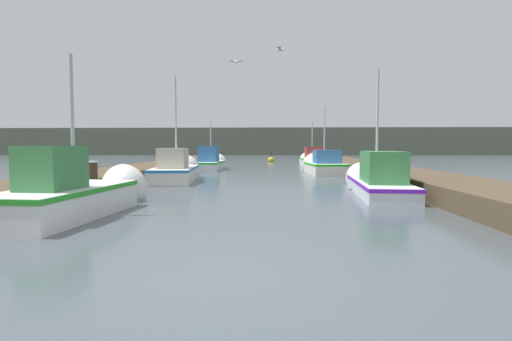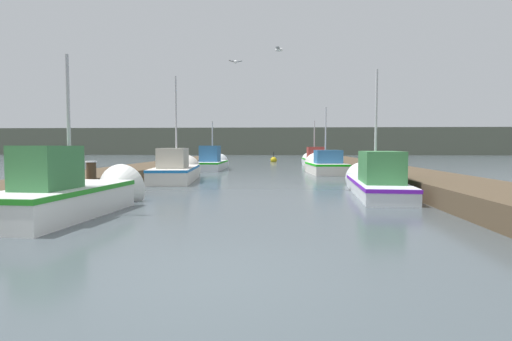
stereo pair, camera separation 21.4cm
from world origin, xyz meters
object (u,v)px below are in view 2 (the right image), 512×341
object	(u,v)px
fishing_boat_4	(213,162)
channel_buoy	(274,160)
fishing_boat_3	(324,166)
mooring_piling_0	(91,178)
mooring_piling_1	(164,166)
fishing_boat_1	(374,180)
mooring_piling_2	(323,155)
seagull_lead	(279,50)
fishing_boat_2	(178,170)
fishing_boat_0	(75,193)
seagull_1	(236,62)
fishing_boat_5	(314,160)

from	to	relation	value
fishing_boat_4	channel_buoy	distance (m)	13.13
fishing_boat_3	mooring_piling_0	xyz separation A→B (m)	(-8.33, -11.08, 0.13)
mooring_piling_1	channel_buoy	bearing A→B (deg)	75.83
fishing_boat_1	channel_buoy	world-z (taller)	fishing_boat_1
mooring_piling_2	seagull_lead	bearing A→B (deg)	-99.92
fishing_boat_2	channel_buoy	distance (m)	21.34
mooring_piling_1	fishing_boat_0	bearing A→B (deg)	-84.82
fishing_boat_4	mooring_piling_2	bearing A→B (deg)	50.38
fishing_boat_2	seagull_1	world-z (taller)	seagull_1
fishing_boat_2	seagull_1	distance (m)	5.52
channel_buoy	seagull_lead	bearing A→B (deg)	-88.80
fishing_boat_2	mooring_piling_1	bearing A→B (deg)	124.36
fishing_boat_1	mooring_piling_0	distance (m)	9.00
fishing_boat_1	mooring_piling_0	size ratio (longest dim) A/B	5.92
fishing_boat_2	seagull_1	bearing A→B (deg)	-33.90
mooring_piling_2	channel_buoy	bearing A→B (deg)	153.07
fishing_boat_5	mooring_piling_2	world-z (taller)	fishing_boat_5
mooring_piling_2	seagull_lead	distance (m)	23.33
fishing_boat_3	channel_buoy	xyz separation A→B (m)	(-3.10, 15.83, -0.24)
mooring_piling_2	seagull_1	size ratio (longest dim) A/B	2.46
fishing_boat_1	seagull_lead	xyz separation A→B (m)	(-3.14, 0.60, 4.42)
fishing_boat_3	mooring_piling_0	world-z (taller)	fishing_boat_3
mooring_piling_0	seagull_1	distance (m)	7.43
mooring_piling_2	seagull_1	xyz separation A→B (m)	(-5.73, -20.17, 4.27)
fishing_boat_0	fishing_boat_3	distance (m)	15.95
fishing_boat_3	seagull_1	xyz separation A→B (m)	(-4.35, -6.61, 4.54)
fishing_boat_5	mooring_piling_0	bearing A→B (deg)	-115.02
fishing_boat_2	seagull_1	size ratio (longest dim) A/B	10.75
seagull_1	mooring_piling_0	bearing A→B (deg)	-151.50
fishing_boat_1	fishing_boat_3	size ratio (longest dim) A/B	1.35
fishing_boat_0	mooring_piling_2	distance (m)	29.08
seagull_lead	fishing_boat_1	bearing A→B (deg)	-86.57
fishing_boat_1	fishing_boat_5	size ratio (longest dim) A/B	1.06
fishing_boat_5	mooring_piling_2	bearing A→B (deg)	76.28
fishing_boat_3	channel_buoy	world-z (taller)	fishing_boat_3
fishing_boat_3	channel_buoy	size ratio (longest dim) A/B	4.24
fishing_boat_0	mooring_piling_0	bearing A→B (deg)	114.13
fishing_boat_0	fishing_boat_1	xyz separation A→B (m)	(7.75, 4.58, -0.04)
fishing_boat_4	mooring_piling_0	distance (m)	14.43
fishing_boat_0	fishing_boat_2	world-z (taller)	fishing_boat_2
fishing_boat_4	fishing_boat_5	world-z (taller)	fishing_boat_5
fishing_boat_5	mooring_piling_1	size ratio (longest dim) A/B	5.39
fishing_boat_0	fishing_boat_4	size ratio (longest dim) A/B	0.82
fishing_boat_2	seagull_lead	distance (m)	7.47
fishing_boat_4	mooring_piling_2	xyz separation A→B (m)	(8.34, 10.27, 0.22)
fishing_boat_4	seagull_lead	distance (m)	13.81
fishing_boat_0	mooring_piling_0	distance (m)	3.36
fishing_boat_3	seagull_lead	distance (m)	10.41
fishing_boat_5	seagull_lead	distance (m)	17.67
mooring_piling_1	seagull_lead	xyz separation A→B (m)	(5.53, -5.05, 4.28)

